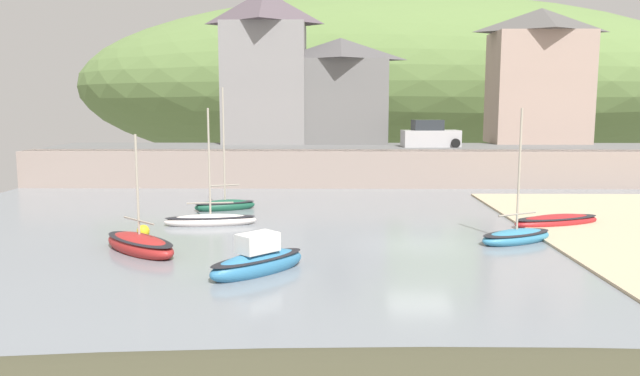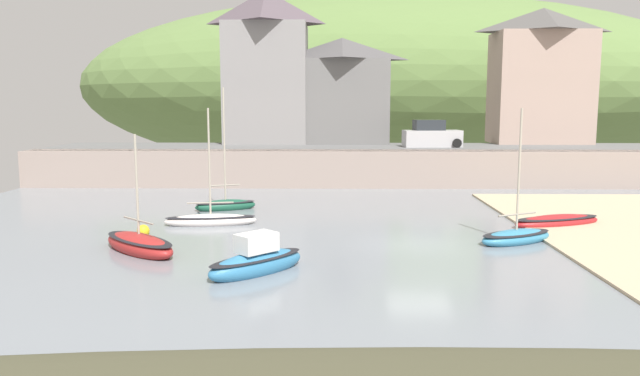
% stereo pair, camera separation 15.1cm
% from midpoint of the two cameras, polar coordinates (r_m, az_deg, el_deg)
% --- Properties ---
extents(ground, '(48.00, 41.00, 0.61)m').
position_cam_midpoint_polar(ground, '(15.84, 19.83, -12.28)').
color(ground, gray).
extents(quay_seawall, '(48.00, 9.40, 2.40)m').
position_cam_midpoint_polar(quay_seawall, '(41.47, 6.02, 2.10)').
color(quay_seawall, gray).
rests_on(quay_seawall, ground).
extents(hillside_backdrop, '(80.00, 44.00, 21.77)m').
position_cam_midpoint_polar(hillside_backdrop, '(79.31, 7.42, 9.34)').
color(hillside_backdrop, '#5E7C40').
rests_on(hillside_backdrop, ground).
extents(waterfront_building_left, '(6.66, 5.63, 11.83)m').
position_cam_midpoint_polar(waterfront_building_left, '(49.16, -4.93, 11.25)').
color(waterfront_building_left, gray).
rests_on(waterfront_building_left, ground).
extents(waterfront_building_centre, '(7.49, 5.19, 8.19)m').
position_cam_midpoint_polar(waterfront_building_centre, '(48.83, 2.14, 9.12)').
color(waterfront_building_centre, slate).
rests_on(waterfront_building_centre, ground).
extents(waterfront_building_right, '(7.60, 4.71, 10.42)m').
position_cam_midpoint_polar(waterfront_building_right, '(51.56, 20.00, 9.85)').
color(waterfront_building_right, tan).
rests_on(waterfront_building_right, ground).
extents(sailboat_tall_mast, '(4.28, 1.63, 5.45)m').
position_cam_midpoint_polar(sailboat_tall_mast, '(28.39, -10.01, -2.92)').
color(sailboat_tall_mast, silver).
rests_on(sailboat_tall_mast, ground).
extents(sailboat_far_left, '(3.57, 2.68, 5.48)m').
position_cam_midpoint_polar(sailboat_far_left, '(25.67, 18.00, -4.31)').
color(sailboat_far_left, teal).
rests_on(sailboat_far_left, ground).
extents(dinghy_open_wooden, '(4.57, 2.62, 0.68)m').
position_cam_midpoint_polar(dinghy_open_wooden, '(29.69, 21.37, -2.92)').
color(dinghy_open_wooden, '#A41F22').
rests_on(dinghy_open_wooden, ground).
extents(sailboat_blue_trim, '(3.33, 2.12, 6.47)m').
position_cam_midpoint_polar(sailboat_blue_trim, '(32.30, -8.67, -1.52)').
color(sailboat_blue_trim, '#19513A').
rests_on(sailboat_blue_trim, ground).
extents(motorboat_with_cabin, '(3.44, 3.47, 1.53)m').
position_cam_midpoint_polar(motorboat_with_cabin, '(20.21, -5.72, -6.85)').
color(motorboat_with_cabin, teal).
rests_on(motorboat_with_cabin, ground).
extents(sailboat_nearest_shore, '(3.93, 3.82, 4.59)m').
position_cam_midpoint_polar(sailboat_nearest_shore, '(23.86, -16.34, -5.07)').
color(sailboat_nearest_shore, '#A22422').
rests_on(sailboat_nearest_shore, ground).
extents(parked_car_near_slipway, '(4.23, 2.04, 1.95)m').
position_cam_midpoint_polar(parked_car_near_slipway, '(44.97, 10.44, 4.82)').
color(parked_car_near_slipway, '#B6B5B8').
rests_on(parked_car_near_slipway, ground).
extents(mooring_buoy, '(0.53, 0.53, 0.53)m').
position_cam_midpoint_polar(mooring_buoy, '(26.94, -16.01, -3.86)').
color(mooring_buoy, yellow).
rests_on(mooring_buoy, ground).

